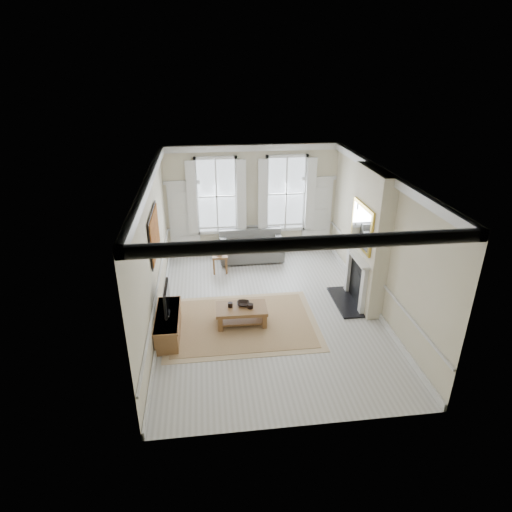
{
  "coord_description": "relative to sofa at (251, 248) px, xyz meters",
  "views": [
    {
      "loc": [
        -1.38,
        -8.79,
        5.58
      ],
      "look_at": [
        -0.23,
        0.58,
        1.25
      ],
      "focal_mm": 30.0,
      "sensor_mm": 36.0,
      "label": 1
    }
  ],
  "objects": [
    {
      "name": "hearth",
      "position": [
        2.07,
        -2.91,
        -0.34
      ],
      "size": [
        0.55,
        1.5,
        0.05
      ],
      "primitive_type": "cube",
      "color": "black",
      "rests_on": "floor"
    },
    {
      "name": "window_right",
      "position": [
        1.12,
        0.44,
        1.54
      ],
      "size": [
        1.26,
        0.2,
        2.2
      ],
      "primitive_type": null,
      "color": "#B2BCC6",
      "rests_on": "back_wall"
    },
    {
      "name": "right_wall",
      "position": [
        2.67,
        -3.11,
        1.34
      ],
      "size": [
        0.0,
        7.2,
        7.2
      ],
      "primitive_type": "plane",
      "rotation": [
        1.57,
        0.0,
        -1.57
      ],
      "color": "beige",
      "rests_on": "floor"
    },
    {
      "name": "window_left",
      "position": [
        -0.98,
        0.44,
        1.54
      ],
      "size": [
        1.26,
        0.2,
        2.2
      ],
      "primitive_type": null,
      "color": "#B2BCC6",
      "rests_on": "back_wall"
    },
    {
      "name": "bowl",
      "position": [
        -0.57,
        -3.43,
        0.11
      ],
      "size": [
        0.34,
        0.34,
        0.07
      ],
      "primitive_type": "imported",
      "rotation": [
        0.0,
        0.0,
        -0.18
      ],
      "color": "black",
      "rests_on": "coffee_table"
    },
    {
      "name": "ceramic_pot_a",
      "position": [
        -0.87,
        -3.48,
        0.13
      ],
      "size": [
        0.11,
        0.11,
        0.11
      ],
      "primitive_type": "cylinder",
      "color": "black",
      "rests_on": "coffee_table"
    },
    {
      "name": "sofa",
      "position": [
        0.0,
        0.0,
        0.0
      ],
      "size": [
        1.9,
        0.92,
        0.87
      ],
      "color": "slate",
      "rests_on": "floor"
    },
    {
      "name": "chimney_breast",
      "position": [
        2.5,
        -2.91,
        1.34
      ],
      "size": [
        0.35,
        1.7,
        3.38
      ],
      "primitive_type": "cube",
      "color": "beige",
      "rests_on": "floor"
    },
    {
      "name": "painting",
      "position": [
        -2.49,
        -2.81,
        1.69
      ],
      "size": [
        0.05,
        1.66,
        1.06
      ],
      "primitive_type": "cube",
      "color": "#B5711F",
      "rests_on": "left_wall"
    },
    {
      "name": "back_wall",
      "position": [
        0.07,
        0.49,
        1.34
      ],
      "size": [
        5.2,
        0.0,
        5.2
      ],
      "primitive_type": "plane",
      "rotation": [
        1.57,
        0.0,
        0.0
      ],
      "color": "beige",
      "rests_on": "floor"
    },
    {
      "name": "tv_stand",
      "position": [
        -2.27,
        -3.79,
        -0.09
      ],
      "size": [
        0.49,
        1.51,
        0.54
      ],
      "primitive_type": "cube",
      "color": "brown",
      "rests_on": "floor"
    },
    {
      "name": "door_left",
      "position": [
        -1.98,
        0.45,
        0.79
      ],
      "size": [
        0.9,
        0.08,
        2.3
      ],
      "primitive_type": "cube",
      "color": "silver",
      "rests_on": "floor"
    },
    {
      "name": "ceiling",
      "position": [
        0.07,
        -3.11,
        3.04
      ],
      "size": [
        7.2,
        7.2,
        0.0
      ],
      "primitive_type": "plane",
      "rotation": [
        3.14,
        0.0,
        0.0
      ],
      "color": "white",
      "rests_on": "back_wall"
    },
    {
      "name": "mirror",
      "position": [
        2.28,
        -2.91,
        1.69
      ],
      "size": [
        0.06,
        1.26,
        1.06
      ],
      "primitive_type": "cube",
      "color": "gold",
      "rests_on": "chimney_breast"
    },
    {
      "name": "tv",
      "position": [
        -2.24,
        -3.79,
        0.57
      ],
      "size": [
        0.08,
        0.9,
        0.68
      ],
      "color": "black",
      "rests_on": "tv_stand"
    },
    {
      "name": "rug",
      "position": [
        -0.62,
        -3.53,
        -0.35
      ],
      "size": [
        3.5,
        2.6,
        0.02
      ],
      "primitive_type": "cube",
      "color": "#9C7C50",
      "rests_on": "floor"
    },
    {
      "name": "fireplace",
      "position": [
        2.27,
        -2.91,
        0.37
      ],
      "size": [
        0.21,
        1.45,
        1.33
      ],
      "color": "silver",
      "rests_on": "floor"
    },
    {
      "name": "ceramic_pot_b",
      "position": [
        -0.42,
        -3.58,
        0.12
      ],
      "size": [
        0.14,
        0.14,
        0.1
      ],
      "primitive_type": "cylinder",
      "color": "black",
      "rests_on": "coffee_table"
    },
    {
      "name": "side_table",
      "position": [
        -0.99,
        -0.77,
        0.06
      ],
      "size": [
        0.44,
        0.44,
        0.53
      ],
      "rotation": [
        0.0,
        0.0,
        0.0
      ],
      "color": "brown",
      "rests_on": "floor"
    },
    {
      "name": "floor",
      "position": [
        0.07,
        -3.11,
        -0.36
      ],
      "size": [
        7.2,
        7.2,
        0.0
      ],
      "primitive_type": "plane",
      "color": "#B7B5AD",
      "rests_on": "ground"
    },
    {
      "name": "coffee_table",
      "position": [
        -0.62,
        -3.53,
        -0.01
      ],
      "size": [
        1.18,
        0.71,
        0.44
      ],
      "rotation": [
        0.0,
        0.0,
        -0.02
      ],
      "color": "brown",
      "rests_on": "rug"
    },
    {
      "name": "door_right",
      "position": [
        2.12,
        0.45,
        0.79
      ],
      "size": [
        0.9,
        0.08,
        2.3
      ],
      "primitive_type": "cube",
      "color": "silver",
      "rests_on": "floor"
    },
    {
      "name": "left_wall",
      "position": [
        -2.53,
        -3.11,
        1.34
      ],
      "size": [
        0.0,
        7.2,
        7.2
      ],
      "primitive_type": "plane",
      "rotation": [
        1.57,
        0.0,
        1.57
      ],
      "color": "beige",
      "rests_on": "floor"
    }
  ]
}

